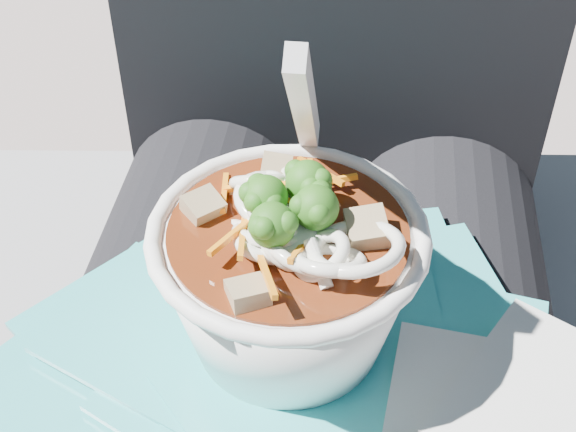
# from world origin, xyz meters

# --- Properties ---
(lap) EXTENTS (0.35, 0.48, 0.16)m
(lap) POSITION_xyz_m (0.00, 0.00, 0.55)
(lap) COLOR black
(lap) RESTS_ON stone_ledge
(person_body) EXTENTS (0.34, 0.94, 1.02)m
(person_body) POSITION_xyz_m (0.00, 0.09, 0.57)
(person_body) COLOR black
(person_body) RESTS_ON ground
(plastic_bag) EXTENTS (0.38, 0.32, 0.02)m
(plastic_bag) POSITION_xyz_m (-0.00, -0.01, 0.63)
(plastic_bag) COLOR teal
(plastic_bag) RESTS_ON lap
(napkins) EXTENTS (0.18, 0.16, 0.01)m
(napkins) POSITION_xyz_m (0.13, -0.05, 0.65)
(napkins) COLOR silver
(napkins) RESTS_ON plastic_bag
(udon_bowl) EXTENTS (0.17, 0.17, 0.19)m
(udon_bowl) POSITION_xyz_m (-0.01, -0.00, 0.70)
(udon_bowl) COLOR white
(udon_bowl) RESTS_ON plastic_bag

